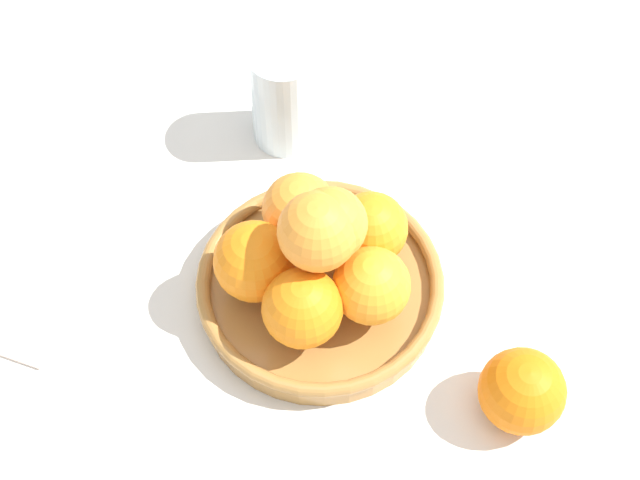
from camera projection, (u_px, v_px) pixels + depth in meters
name	position (u px, v px, depth m)	size (l,w,h in m)	color
ground_plane	(320.00, 296.00, 0.88)	(4.00, 4.00, 0.00)	silver
fruit_bowl	(320.00, 287.00, 0.86)	(0.24, 0.24, 0.04)	#A57238
orange_pile	(319.00, 251.00, 0.81)	(0.18, 0.18, 0.13)	orange
stray_orange	(522.00, 391.00, 0.78)	(0.08, 0.08, 0.08)	orange
drinking_glass	(284.00, 96.00, 0.94)	(0.07, 0.07, 0.12)	silver
napkin_folded	(8.00, 275.00, 0.89)	(0.16, 0.16, 0.01)	beige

